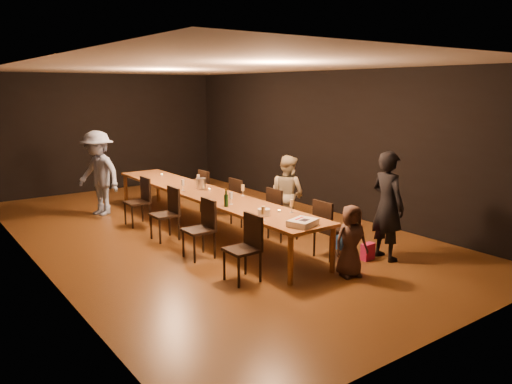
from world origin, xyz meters
TOP-DOWN VIEW (x-y plane):
  - ground at (0.00, 0.00)m, footprint 10.00×10.00m
  - room_shell at (0.00, 0.00)m, footprint 6.04×10.04m
  - table at (0.00, 0.00)m, footprint 0.90×6.00m
  - chair_right_0 at (0.85, -2.40)m, footprint 0.42×0.42m
  - chair_right_1 at (0.85, -1.20)m, footprint 0.42×0.42m
  - chair_right_2 at (0.85, 0.00)m, footprint 0.42×0.42m
  - chair_right_3 at (0.85, 1.20)m, footprint 0.42×0.42m
  - chair_left_0 at (-0.85, -2.40)m, footprint 0.42×0.42m
  - chair_left_1 at (-0.85, -1.20)m, footprint 0.42×0.42m
  - chair_left_2 at (-0.85, 0.00)m, footprint 0.42×0.42m
  - chair_left_3 at (-0.85, 1.20)m, footprint 0.42×0.42m
  - woman_birthday at (1.50, -2.96)m, footprint 0.48×0.67m
  - woman_tan at (1.22, -0.89)m, footprint 0.67×0.79m
  - man_blue at (-1.15, 2.44)m, footprint 1.02×1.30m
  - child at (0.51, -3.15)m, footprint 0.58×0.46m
  - gift_bag_red at (1.23, -2.84)m, footprint 0.23×0.14m
  - gift_bag_blue at (1.31, -2.19)m, footprint 0.26×0.20m
  - birthday_cake at (-0.07, -2.77)m, footprint 0.47×0.42m
  - plate_stack at (-0.17, -2.00)m, footprint 0.22×0.22m
  - champagne_bottle at (-0.31, -1.17)m, footprint 0.09×0.09m
  - ice_bucket at (0.09, 0.33)m, footprint 0.20×0.20m
  - wineglass_0 at (-0.34, -2.20)m, footprint 0.06×0.06m
  - wineglass_1 at (0.29, -2.10)m, footprint 0.06×0.06m
  - wineglass_2 at (-0.16, -1.08)m, footprint 0.06×0.06m
  - wineglass_3 at (0.37, -0.66)m, footprint 0.06×0.06m
  - wineglass_4 at (-0.26, 0.40)m, footprint 0.06×0.06m
  - wineglass_5 at (0.26, 0.73)m, footprint 0.06×0.06m
  - tealight_near at (0.15, -1.97)m, footprint 0.05×0.05m
  - tealight_mid at (0.15, 0.12)m, footprint 0.05×0.05m
  - tealight_far at (0.15, 2.15)m, footprint 0.05×0.05m

SIDE VIEW (x-z plane):
  - ground at x=0.00m, z-range 0.00..0.00m
  - gift_bag_red at x=1.23m, z-range 0.00..0.26m
  - gift_bag_blue at x=1.31m, z-range 0.00..0.28m
  - chair_right_0 at x=0.85m, z-range 0.00..0.93m
  - chair_right_1 at x=0.85m, z-range 0.00..0.93m
  - chair_right_2 at x=0.85m, z-range 0.00..0.93m
  - chair_right_3 at x=0.85m, z-range 0.00..0.93m
  - chair_left_0 at x=-0.85m, z-range 0.00..0.93m
  - chair_left_1 at x=-0.85m, z-range 0.00..0.93m
  - chair_left_2 at x=-0.85m, z-range 0.00..0.93m
  - chair_left_3 at x=-0.85m, z-range 0.00..0.93m
  - child at x=0.51m, z-range 0.00..1.04m
  - table at x=0.00m, z-range 0.33..1.08m
  - woman_tan at x=1.22m, z-range 0.00..1.44m
  - tealight_near at x=0.15m, z-range 0.75..0.78m
  - tealight_mid at x=0.15m, z-range 0.75..0.78m
  - tealight_far at x=0.15m, z-range 0.75..0.78m
  - birthday_cake at x=-0.07m, z-range 0.75..0.84m
  - plate_stack at x=-0.17m, z-range 0.75..0.86m
  - woman_birthday at x=1.50m, z-range 0.00..1.71m
  - wineglass_0 at x=-0.34m, z-range 0.75..0.96m
  - wineglass_1 at x=0.29m, z-range 0.75..0.96m
  - wineglass_2 at x=-0.16m, z-range 0.75..0.96m
  - wineglass_3 at x=0.37m, z-range 0.75..0.96m
  - wineglass_4 at x=-0.26m, z-range 0.75..0.96m
  - wineglass_5 at x=0.26m, z-range 0.75..0.96m
  - ice_bucket at x=0.09m, z-range 0.75..0.96m
  - man_blue at x=-1.15m, z-range 0.00..1.77m
  - champagne_bottle at x=-0.31m, z-range 0.75..1.05m
  - room_shell at x=0.00m, z-range 0.57..3.59m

